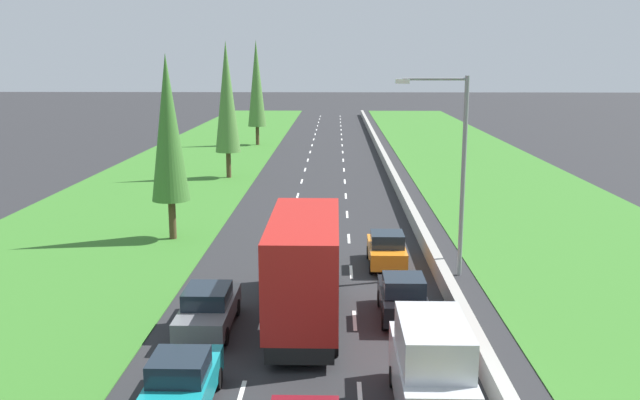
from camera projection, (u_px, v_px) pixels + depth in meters
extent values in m
plane|color=#28282B|center=(325.00, 165.00, 63.78)|extent=(300.00, 300.00, 0.00)
cube|color=#387528|center=(192.00, 164.00, 64.07)|extent=(14.00, 140.00, 0.04)
cube|color=#387528|center=(478.00, 165.00, 63.45)|extent=(14.00, 140.00, 0.04)
cube|color=#9E9B93|center=(386.00, 161.00, 63.56)|extent=(0.44, 120.00, 0.85)
cube|color=white|center=(240.00, 397.00, 19.76)|extent=(0.14, 2.00, 0.01)
cube|color=white|center=(262.00, 320.00, 25.63)|extent=(0.14, 2.00, 0.01)
cube|color=white|center=(276.00, 271.00, 31.51)|extent=(0.14, 2.00, 0.01)
cube|color=white|center=(286.00, 238.00, 37.38)|extent=(0.14, 2.00, 0.01)
cube|color=white|center=(292.00, 214.00, 43.26)|extent=(0.14, 2.00, 0.01)
cube|color=white|center=(298.00, 196.00, 49.13)|extent=(0.14, 2.00, 0.01)
cube|color=white|center=(302.00, 181.00, 55.01)|extent=(0.14, 2.00, 0.01)
cube|color=white|center=(305.00, 170.00, 60.88)|extent=(0.14, 2.00, 0.01)
cube|color=white|center=(308.00, 160.00, 66.76)|extent=(0.14, 2.00, 0.01)
cube|color=white|center=(310.00, 152.00, 72.63)|extent=(0.14, 2.00, 0.01)
cube|color=white|center=(312.00, 145.00, 78.51)|extent=(0.14, 2.00, 0.01)
cube|color=white|center=(314.00, 139.00, 84.38)|extent=(0.14, 2.00, 0.01)
cube|color=white|center=(315.00, 134.00, 90.26)|extent=(0.14, 2.00, 0.01)
cube|color=white|center=(316.00, 130.00, 96.13)|extent=(0.14, 2.00, 0.01)
cube|color=white|center=(318.00, 126.00, 102.01)|extent=(0.14, 2.00, 0.01)
cube|color=white|center=(319.00, 122.00, 107.88)|extent=(0.14, 2.00, 0.01)
cube|color=white|center=(320.00, 119.00, 113.76)|extent=(0.14, 2.00, 0.01)
cube|color=white|center=(320.00, 116.00, 119.63)|extent=(0.14, 2.00, 0.01)
cube|color=white|center=(360.00, 398.00, 19.68)|extent=(0.14, 2.00, 0.01)
cube|color=white|center=(355.00, 320.00, 25.55)|extent=(0.14, 2.00, 0.01)
cube|color=white|center=(351.00, 272.00, 31.43)|extent=(0.14, 2.00, 0.01)
cube|color=white|center=(349.00, 239.00, 37.30)|extent=(0.14, 2.00, 0.01)
cube|color=white|center=(347.00, 214.00, 43.18)|extent=(0.14, 2.00, 0.01)
cube|color=white|center=(346.00, 196.00, 49.05)|extent=(0.14, 2.00, 0.01)
cube|color=white|center=(345.00, 182.00, 54.93)|extent=(0.14, 2.00, 0.01)
cube|color=white|center=(344.00, 170.00, 60.80)|extent=(0.14, 2.00, 0.01)
cube|color=white|center=(343.00, 160.00, 66.68)|extent=(0.14, 2.00, 0.01)
cube|color=white|center=(343.00, 152.00, 72.55)|extent=(0.14, 2.00, 0.01)
cube|color=white|center=(342.00, 145.00, 78.43)|extent=(0.14, 2.00, 0.01)
cube|color=white|center=(342.00, 139.00, 84.30)|extent=(0.14, 2.00, 0.01)
cube|color=white|center=(341.00, 134.00, 90.18)|extent=(0.14, 2.00, 0.01)
cube|color=white|center=(341.00, 130.00, 96.05)|extent=(0.14, 2.00, 0.01)
cube|color=white|center=(341.00, 126.00, 101.93)|extent=(0.14, 2.00, 0.01)
cube|color=white|center=(341.00, 122.00, 107.80)|extent=(0.14, 2.00, 0.01)
cube|color=white|center=(340.00, 119.00, 113.67)|extent=(0.14, 2.00, 0.01)
cube|color=white|center=(340.00, 116.00, 119.55)|extent=(0.14, 2.00, 0.01)
cube|color=silver|center=(430.00, 379.00, 18.67)|extent=(1.90, 4.90, 1.40)
cube|color=silver|center=(433.00, 341.00, 18.12)|extent=(1.80, 3.10, 1.10)
cylinder|color=black|center=(393.00, 377.00, 20.32)|extent=(0.22, 0.64, 0.64)
cylinder|color=black|center=(451.00, 377.00, 20.28)|extent=(0.22, 0.64, 0.64)
cube|color=black|center=(402.00, 300.00, 25.74)|extent=(1.68, 3.90, 0.76)
cube|color=#19232D|center=(404.00, 285.00, 25.31)|extent=(1.52, 1.60, 0.64)
cylinder|color=black|center=(380.00, 298.00, 27.02)|extent=(0.22, 0.64, 0.64)
cylinder|color=black|center=(418.00, 299.00, 26.99)|extent=(0.22, 0.64, 0.64)
cylinder|color=black|center=(385.00, 321.00, 24.65)|extent=(0.22, 0.64, 0.64)
cylinder|color=black|center=(426.00, 321.00, 24.62)|extent=(0.22, 0.64, 0.64)
cube|color=orange|center=(386.00, 252.00, 32.20)|extent=(1.68, 3.90, 0.76)
cube|color=#19232D|center=(387.00, 239.00, 31.76)|extent=(1.52, 1.60, 0.64)
cylinder|color=black|center=(369.00, 253.00, 33.47)|extent=(0.22, 0.64, 0.64)
cylinder|color=black|center=(400.00, 253.00, 33.44)|extent=(0.22, 0.64, 0.64)
cylinder|color=black|center=(372.00, 267.00, 31.11)|extent=(0.22, 0.64, 0.64)
cylinder|color=black|center=(405.00, 267.00, 31.07)|extent=(0.22, 0.64, 0.64)
cube|color=teal|center=(183.00, 385.00, 18.97)|extent=(1.68, 3.90, 0.76)
cube|color=#19232D|center=(179.00, 367.00, 18.54)|extent=(1.52, 1.60, 0.64)
cylinder|color=black|center=(167.00, 378.00, 20.25)|extent=(0.22, 0.64, 0.64)
cylinder|color=black|center=(217.00, 378.00, 20.22)|extent=(0.22, 0.64, 0.64)
cube|color=slate|center=(209.00, 311.00, 24.61)|extent=(1.76, 4.50, 0.72)
cube|color=#19232D|center=(207.00, 296.00, 24.33)|extent=(1.56, 1.90, 0.60)
cylinder|color=black|center=(195.00, 307.00, 26.07)|extent=(0.22, 0.64, 0.64)
cylinder|color=black|center=(236.00, 307.00, 26.03)|extent=(0.22, 0.64, 0.64)
cylinder|color=black|center=(179.00, 336.00, 23.34)|extent=(0.22, 0.64, 0.64)
cylinder|color=black|center=(225.00, 336.00, 23.30)|extent=(0.22, 0.64, 0.64)
cube|color=black|center=(306.00, 304.00, 25.64)|extent=(2.20, 9.40, 0.56)
cube|color=silver|center=(309.00, 240.00, 28.85)|extent=(2.40, 2.20, 2.50)
cube|color=#B21E19|center=(304.00, 263.00, 24.17)|extent=(2.44, 7.20, 3.30)
cylinder|color=black|center=(283.00, 282.00, 28.95)|extent=(0.22, 0.64, 0.64)
cylinder|color=black|center=(335.00, 283.00, 28.90)|extent=(0.22, 0.64, 0.64)
cylinder|color=black|center=(271.00, 333.00, 23.58)|extent=(0.22, 0.64, 0.64)
cylinder|color=black|center=(335.00, 334.00, 23.53)|extent=(0.22, 0.64, 0.64)
cylinder|color=black|center=(268.00, 346.00, 22.53)|extent=(0.22, 0.64, 0.64)
cylinder|color=black|center=(335.00, 346.00, 22.48)|extent=(0.22, 0.64, 0.64)
cylinder|color=#4C3823|center=(172.00, 220.00, 37.00)|extent=(0.39, 0.39, 2.20)
cone|color=#3D752D|center=(168.00, 128.00, 35.98)|extent=(2.05, 2.05, 7.85)
cylinder|color=#4C3823|center=(229.00, 165.00, 56.47)|extent=(0.40, 0.40, 2.20)
cone|color=#4C7F38|center=(227.00, 97.00, 55.34)|extent=(2.08, 2.08, 9.06)
cylinder|color=#4C3823|center=(257.00, 136.00, 78.49)|extent=(0.40, 0.40, 2.20)
cone|color=#4C7F38|center=(256.00, 83.00, 77.28)|extent=(2.10, 2.10, 9.81)
cylinder|color=gray|center=(463.00, 178.00, 30.08)|extent=(0.20, 0.20, 9.00)
cylinder|color=gray|center=(435.00, 79.00, 29.23)|extent=(2.80, 0.12, 0.12)
cube|color=silver|center=(402.00, 81.00, 29.29)|extent=(0.60, 0.28, 0.20)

